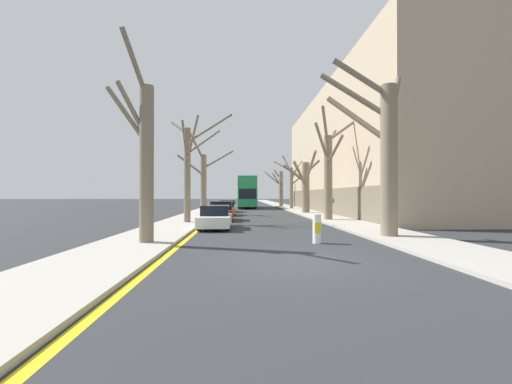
% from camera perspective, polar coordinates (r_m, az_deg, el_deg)
% --- Properties ---
extents(ground_plane, '(300.00, 300.00, 0.00)m').
position_cam_1_polar(ground_plane, '(10.00, 6.13, -11.51)').
color(ground_plane, '#2B2D30').
extents(sidewalk_left, '(3.08, 120.00, 0.12)m').
position_cam_1_polar(sidewalk_left, '(59.87, -6.43, -2.24)').
color(sidewalk_left, '#A39E93').
rests_on(sidewalk_left, ground).
extents(sidewalk_right, '(3.08, 120.00, 0.12)m').
position_cam_1_polar(sidewalk_right, '(60.14, 4.15, -2.23)').
color(sidewalk_right, '#A39E93').
rests_on(sidewalk_right, ground).
extents(building_facade_right, '(10.08, 38.55, 13.14)m').
position_cam_1_polar(building_facade_right, '(40.18, 17.27, 6.19)').
color(building_facade_right, tan).
rests_on(building_facade_right, ground).
extents(kerb_line_stripe, '(0.24, 120.00, 0.01)m').
position_cam_1_polar(kerb_line_stripe, '(59.78, -4.78, -2.30)').
color(kerb_line_stripe, yellow).
rests_on(kerb_line_stripe, ground).
extents(street_tree_left_0, '(2.07, 2.03, 7.80)m').
position_cam_1_polar(street_tree_left_0, '(13.76, -18.09, 5.69)').
color(street_tree_left_0, '#7A6B56').
rests_on(street_tree_left_0, ground).
extents(street_tree_left_1, '(4.31, 3.44, 7.25)m').
position_cam_1_polar(street_tree_left_1, '(23.10, -11.07, 4.10)').
color(street_tree_left_1, '#7A6B56').
rests_on(street_tree_left_1, ground).
extents(street_tree_left_2, '(5.47, 3.51, 8.11)m').
position_cam_1_polar(street_tree_left_2, '(33.52, -8.80, 2.08)').
color(street_tree_left_2, '#7A6B56').
rests_on(street_tree_left_2, ground).
extents(street_tree_right_0, '(3.97, 2.12, 7.90)m').
position_cam_1_polar(street_tree_right_0, '(16.28, 20.60, 6.66)').
color(street_tree_right_0, '#7A6B56').
rests_on(street_tree_right_0, ground).
extents(street_tree_right_1, '(4.18, 3.74, 8.15)m').
position_cam_1_polar(street_tree_right_1, '(25.66, 12.09, 3.78)').
color(street_tree_right_1, '#7A6B56').
rests_on(street_tree_right_1, ground).
extents(street_tree_right_2, '(3.70, 3.17, 6.19)m').
position_cam_1_polar(street_tree_right_2, '(34.96, 8.21, 1.30)').
color(street_tree_right_2, '#7A6B56').
rests_on(street_tree_right_2, ground).
extents(street_tree_right_3, '(4.10, 2.77, 7.09)m').
position_cam_1_polar(street_tree_right_3, '(45.33, 5.94, 1.31)').
color(street_tree_right_3, '#7A6B56').
rests_on(street_tree_right_3, ground).
extents(street_tree_right_4, '(2.90, 2.11, 5.97)m').
position_cam_1_polar(street_tree_right_4, '(54.66, 4.05, 0.77)').
color(street_tree_right_4, '#7A6B56').
rests_on(street_tree_right_4, ground).
extents(double_decker_bus, '(2.55, 11.81, 4.39)m').
position_cam_1_polar(double_decker_bus, '(49.68, -1.54, 0.19)').
color(double_decker_bus, '#1E7F47').
rests_on(double_decker_bus, ground).
extents(parked_car_0, '(1.74, 4.16, 1.31)m').
position_cam_1_polar(parked_car_0, '(19.56, -6.79, -4.25)').
color(parked_car_0, silver).
rests_on(parked_car_0, ground).
extents(parked_car_1, '(1.73, 4.18, 1.43)m').
position_cam_1_polar(parked_car_1, '(25.74, -5.77, -3.24)').
color(parked_car_1, maroon).
rests_on(parked_car_1, ground).
extents(parked_car_2, '(1.84, 3.92, 1.27)m').
position_cam_1_polar(parked_car_2, '(31.95, -5.14, -2.81)').
color(parked_car_2, olive).
rests_on(parked_car_2, ground).
extents(parked_car_3, '(1.81, 4.22, 1.32)m').
position_cam_1_polar(parked_car_3, '(38.25, -4.71, -2.39)').
color(parked_car_3, silver).
rests_on(parked_car_3, ground).
extents(traffic_bollard, '(0.33, 0.34, 1.15)m').
position_cam_1_polar(traffic_bollard, '(13.78, 10.11, -6.04)').
color(traffic_bollard, white).
rests_on(traffic_bollard, ground).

